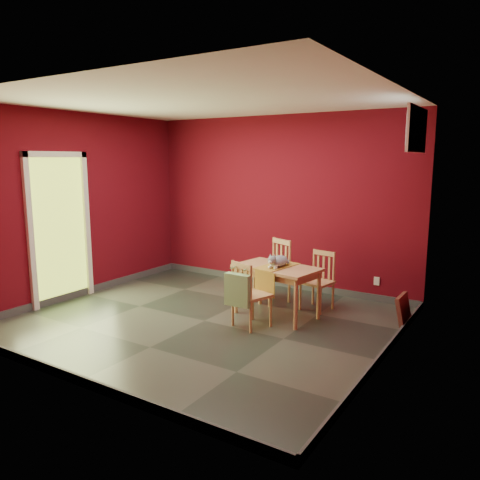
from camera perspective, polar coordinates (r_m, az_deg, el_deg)
The scene contains 13 objects.
ground at distance 6.04m, azimuth -4.35°, elevation -9.80°, with size 4.50×4.50×0.00m, color #2D342D.
room_shell at distance 6.02m, azimuth -4.36°, elevation -9.35°, with size 4.50×4.50×4.50m.
doorway at distance 7.06m, azimuth -21.19°, elevation 1.83°, with size 0.06×1.01×2.13m.
window at distance 5.69m, azimuth 20.71°, elevation 12.48°, with size 0.05×0.90×0.50m.
outlet_plate at distance 7.01m, azimuth 16.32°, elevation -4.83°, with size 0.08×0.01×0.12m, color silver.
dining_table at distance 6.06m, azimuth 4.51°, elevation -3.98°, with size 1.15×0.78×0.66m.
table_runner at distance 5.96m, azimuth 4.03°, elevation -3.88°, with size 0.40×0.68×0.32m.
chair_far_left at distance 6.73m, azimuth 4.17°, elevation -3.66°, with size 0.55×0.55×0.90m.
chair_far_right at distance 6.46m, azimuth 9.55°, elevation -4.83°, with size 0.43×0.43×0.79m.
chair_near at distance 5.69m, azimuth 1.15°, elevation -6.56°, with size 0.48×0.48×0.82m.
tote_bag at distance 5.52m, azimuth -0.25°, elevation -6.10°, with size 0.33×0.19×0.46m.
cat at distance 6.00m, azimuth 4.74°, elevation -2.32°, with size 0.21×0.41×0.20m, color slate, non-canonical shape.
picture_frame at distance 6.07m, azimuth 19.32°, elevation -8.23°, with size 0.14×0.41×0.41m.
Camera 1 is at (3.40, -4.56, 2.03)m, focal length 35.00 mm.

